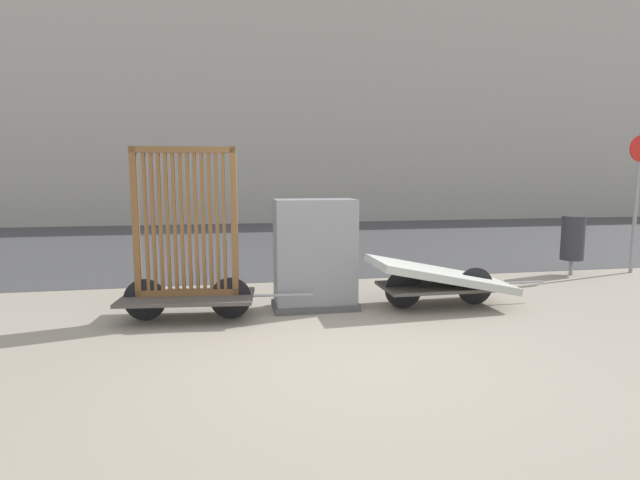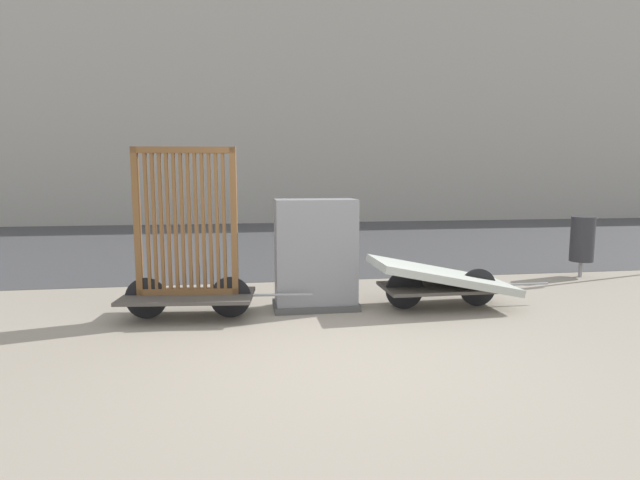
{
  "view_description": "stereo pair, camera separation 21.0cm",
  "coord_description": "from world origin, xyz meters",
  "px_view_note": "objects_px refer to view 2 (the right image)",
  "views": [
    {
      "loc": [
        -1.11,
        -4.22,
        1.64
      ],
      "look_at": [
        0.0,
        1.57,
        0.89
      ],
      "focal_mm": 28.0,
      "sensor_mm": 36.0,
      "label": 1
    },
    {
      "loc": [
        -0.9,
        -4.26,
        1.64
      ],
      "look_at": [
        0.0,
        1.57,
        0.89
      ],
      "focal_mm": 28.0,
      "sensor_mm": 36.0,
      "label": 2
    }
  ],
  "objects_px": {
    "bike_cart_with_mattress": "(442,279)",
    "utility_cabinet": "(316,258)",
    "bike_cart_with_bedframe": "(188,260)",
    "trash_bin": "(582,239)"
  },
  "relations": [
    {
      "from": "bike_cart_with_mattress",
      "to": "utility_cabinet",
      "type": "distance_m",
      "value": 1.61
    },
    {
      "from": "bike_cart_with_bedframe",
      "to": "bike_cart_with_mattress",
      "type": "distance_m",
      "value": 3.11
    },
    {
      "from": "bike_cart_with_mattress",
      "to": "utility_cabinet",
      "type": "bearing_deg",
      "value": 173.15
    },
    {
      "from": "bike_cart_with_bedframe",
      "to": "utility_cabinet",
      "type": "xyz_separation_m",
      "value": [
        1.52,
        0.2,
        -0.05
      ]
    },
    {
      "from": "bike_cart_with_mattress",
      "to": "utility_cabinet",
      "type": "relative_size",
      "value": 1.7
    },
    {
      "from": "utility_cabinet",
      "to": "bike_cart_with_bedframe",
      "type": "bearing_deg",
      "value": -172.61
    },
    {
      "from": "bike_cart_with_bedframe",
      "to": "trash_bin",
      "type": "relative_size",
      "value": 2.24
    },
    {
      "from": "utility_cabinet",
      "to": "trash_bin",
      "type": "xyz_separation_m",
      "value": [
        4.59,
        1.28,
        -0.02
      ]
    },
    {
      "from": "utility_cabinet",
      "to": "trash_bin",
      "type": "relative_size",
      "value": 1.38
    },
    {
      "from": "bike_cart_with_mattress",
      "to": "bike_cart_with_bedframe",
      "type": "bearing_deg",
      "value": -179.74
    }
  ]
}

